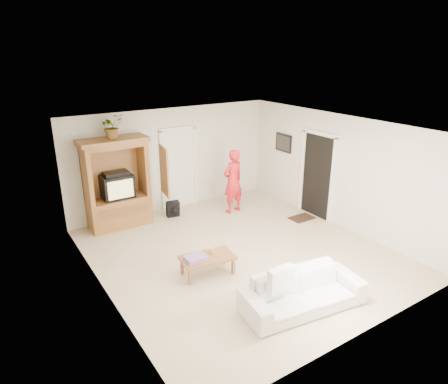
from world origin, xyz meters
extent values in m
plane|color=tan|center=(0.00, 0.00, 0.00)|extent=(6.00, 6.00, 0.00)
plane|color=white|center=(0.00, 0.00, 2.60)|extent=(6.00, 6.00, 0.00)
plane|color=silver|center=(0.00, 3.00, 1.30)|extent=(5.50, 0.00, 5.50)
plane|color=silver|center=(0.00, -3.00, 1.30)|extent=(5.50, 0.00, 5.50)
plane|color=silver|center=(-2.75, 0.00, 1.30)|extent=(0.00, 6.00, 6.00)
plane|color=silver|center=(2.75, 0.00, 1.30)|extent=(0.00, 6.00, 6.00)
cube|color=#915B2D|center=(-1.60, 2.65, 0.35)|extent=(1.40, 0.60, 0.70)
cube|color=#915B2D|center=(-2.25, 2.65, 1.30)|extent=(0.10, 0.60, 1.20)
cube|color=#915B2D|center=(-0.95, 2.65, 1.30)|extent=(0.10, 0.60, 1.20)
cube|color=#915B2D|center=(-1.60, 2.92, 1.30)|extent=(1.40, 0.06, 1.20)
cube|color=#915B2D|center=(-1.60, 2.65, 1.95)|extent=(1.40, 0.60, 0.10)
cube|color=#915B2D|center=(-1.60, 2.65, 2.05)|extent=(1.52, 0.68, 0.10)
cube|color=#915B2D|center=(-0.62, 2.18, 1.30)|extent=(0.16, 0.67, 1.15)
cube|color=black|center=(-1.60, 2.68, 0.97)|extent=(0.70, 0.52, 0.55)
cube|color=tan|center=(-1.60, 2.41, 0.98)|extent=(0.58, 0.02, 0.42)
cube|color=black|center=(-1.60, 2.65, 1.29)|extent=(0.55, 0.35, 0.08)
cube|color=brown|center=(-1.60, 2.37, 0.45)|extent=(1.19, 0.03, 0.25)
cube|color=white|center=(0.15, 2.97, 1.02)|extent=(0.85, 0.05, 2.04)
cube|color=black|center=(2.73, 0.60, 1.02)|extent=(0.05, 0.90, 2.04)
cube|color=black|center=(2.73, 1.90, 1.60)|extent=(0.03, 0.60, 0.48)
cube|color=#382316|center=(2.30, 0.60, 0.01)|extent=(0.60, 0.40, 0.02)
imported|color=#4C7238|center=(-1.60, 2.63, 2.37)|extent=(0.57, 0.53, 0.53)
imported|color=red|center=(1.11, 1.90, 0.82)|extent=(0.65, 0.47, 1.64)
imported|color=silver|center=(-0.21, -2.05, 0.29)|extent=(2.11, 1.06, 0.59)
cube|color=brown|center=(-0.97, -0.34, 0.34)|extent=(1.05, 0.66, 0.05)
cube|color=brown|center=(-1.43, -0.49, 0.16)|extent=(0.06, 0.06, 0.31)
cube|color=brown|center=(-1.37, -0.08, 0.16)|extent=(0.06, 0.06, 0.31)
cube|color=brown|center=(-0.57, -0.60, 0.16)|extent=(0.06, 0.06, 0.31)
cube|color=brown|center=(-0.52, -0.19, 0.16)|extent=(0.06, 0.06, 0.31)
cube|color=#E24B85|center=(-1.22, -0.34, 0.41)|extent=(0.39, 0.29, 0.08)
cylinder|color=tan|center=(-0.84, -0.29, 0.42)|extent=(0.08, 0.08, 0.10)
camera|label=1|loc=(-4.25, -5.95, 4.00)|focal=32.00mm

